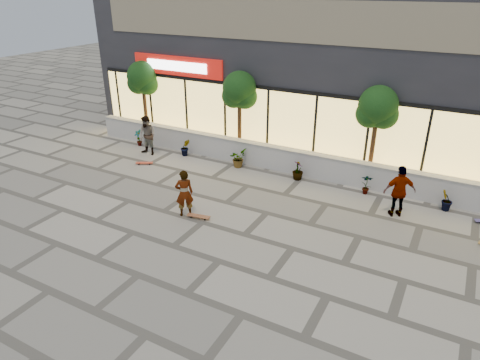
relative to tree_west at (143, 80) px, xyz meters
The scene contains 17 objects.
ground 12.21m from the tree_west, 40.55° to the right, with size 80.00×80.00×0.00m, color #A8A292.
planter_wall 9.36m from the tree_west, ahead, with size 22.00×0.42×1.04m.
retail_building 10.27m from the tree_west, 28.00° to the left, with size 24.00×9.17×8.50m.
shrub_a 2.91m from the tree_west, 68.20° to the right, with size 0.43×0.29×0.81m, color #123611.
shrub_b 4.37m from the tree_west, 20.75° to the right, with size 0.45×0.36×0.81m, color #123611.
shrub_c 6.74m from the tree_west, 11.58° to the right, with size 0.73×0.63×0.81m, color #123611.
shrub_d 9.35m from the tree_west, ahead, with size 0.45×0.45×0.81m, color #123611.
shrub_e 12.05m from the tree_west, ahead, with size 0.43×0.29×0.81m, color #123611.
shrub_f 14.78m from the tree_west, ahead, with size 0.45×0.36×0.81m, color #123611.
tree_west is the anchor object (origin of this frame).
tree_midwest 5.50m from the tree_west, ahead, with size 1.60×1.50×3.92m.
tree_mideast 11.50m from the tree_west, ahead, with size 1.60×1.50×3.92m.
skater_center 9.08m from the tree_west, 42.00° to the right, with size 0.62×0.41×1.70m, color silver.
skater_left 3.30m from the tree_west, 49.30° to the right, with size 0.89×0.70×1.84m, color #947E5F.
skater_right_near 13.42m from the tree_west, 10.58° to the right, with size 1.09×0.45×1.86m, color white.
skateboard_center 9.67m from the tree_west, 39.69° to the right, with size 0.85×0.35×0.10m.
skateboard_left 4.79m from the tree_west, 52.77° to the right, with size 0.75×0.55×0.09m.
Camera 1 is at (5.47, -8.78, 7.41)m, focal length 32.00 mm.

